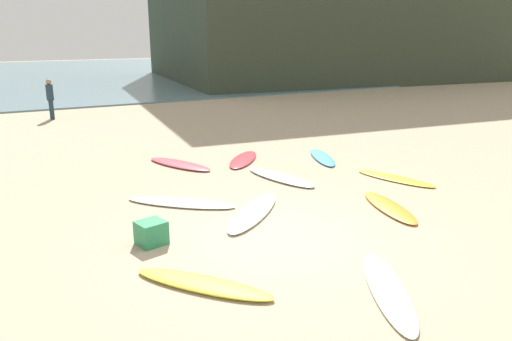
# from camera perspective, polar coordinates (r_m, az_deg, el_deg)

# --- Properties ---
(ground_plane) EXTENTS (120.00, 120.00, 0.00)m
(ground_plane) POSITION_cam_1_polar(r_m,az_deg,el_deg) (8.74, 2.35, -7.84)
(ground_plane) COLOR tan
(ocean_water) EXTENTS (120.00, 40.00, 0.08)m
(ocean_water) POSITION_cam_1_polar(r_m,az_deg,el_deg) (44.59, -22.58, 10.22)
(ocean_water) COLOR slate
(ocean_water) RESTS_ON ground_plane
(surfboard_0) EXTENTS (1.74, 1.93, 0.08)m
(surfboard_0) POSITION_cam_1_polar(r_m,az_deg,el_deg) (13.80, -1.49, 1.29)
(surfboard_0) COLOR #D64C57
(surfboard_0) RESTS_ON ground_plane
(surfboard_1) EXTENTS (1.76, 1.98, 0.09)m
(surfboard_1) POSITION_cam_1_polar(r_m,az_deg,el_deg) (7.22, -6.16, -12.94)
(surfboard_1) COLOR yellow
(surfboard_1) RESTS_ON ground_plane
(surfboard_2) EXTENTS (1.53, 2.28, 0.06)m
(surfboard_2) POSITION_cam_1_polar(r_m,az_deg,el_deg) (7.30, 15.06, -13.19)
(surfboard_2) COLOR #F2E9CA
(surfboard_2) RESTS_ON ground_plane
(surfboard_3) EXTENTS (1.01, 2.06, 0.08)m
(surfboard_3) POSITION_cam_1_polar(r_m,az_deg,el_deg) (10.45, 15.22, -4.11)
(surfboard_3) COLOR orange
(surfboard_3) RESTS_ON ground_plane
(surfboard_4) EXTENTS (2.18, 2.01, 0.07)m
(surfboard_4) POSITION_cam_1_polar(r_m,az_deg,el_deg) (10.48, -8.72, -3.69)
(surfboard_4) COLOR silver
(surfboard_4) RESTS_ON ground_plane
(surfboard_5) EXTENTS (1.11, 2.28, 0.09)m
(surfboard_5) POSITION_cam_1_polar(r_m,az_deg,el_deg) (12.12, 2.86, -0.78)
(surfboard_5) COLOR silver
(surfboard_5) RESTS_ON ground_plane
(surfboard_6) EXTENTS (1.19, 2.09, 0.08)m
(surfboard_6) POSITION_cam_1_polar(r_m,az_deg,el_deg) (14.16, 7.70, 1.54)
(surfboard_6) COLOR #4896E3
(surfboard_6) RESTS_ON ground_plane
(surfboard_7) EXTENTS (2.14, 2.09, 0.09)m
(surfboard_7) POSITION_cam_1_polar(r_m,az_deg,el_deg) (9.81, -0.31, -4.83)
(surfboard_7) COLOR white
(surfboard_7) RESTS_ON ground_plane
(surfboard_8) EXTENTS (1.47, 2.23, 0.09)m
(surfboard_8) POSITION_cam_1_polar(r_m,az_deg,el_deg) (13.46, -8.86, 0.74)
(surfboard_8) COLOR #E4525F
(surfboard_8) RESTS_ON ground_plane
(surfboard_9) EXTENTS (1.14, 2.12, 0.06)m
(surfboard_9) POSITION_cam_1_polar(r_m,az_deg,el_deg) (12.52, 15.85, -0.89)
(surfboard_9) COLOR yellow
(surfboard_9) RESTS_ON ground_plane
(beachgoer_near) EXTENTS (0.32, 0.34, 1.64)m
(beachgoer_near) POSITION_cam_1_polar(r_m,az_deg,el_deg) (21.98, -22.76, 7.85)
(beachgoer_near) COLOR #1E3342
(beachgoer_near) RESTS_ON ground_plane
(beach_cooler) EXTENTS (0.55, 0.52, 0.41)m
(beach_cooler) POSITION_cam_1_polar(r_m,az_deg,el_deg) (8.62, -12.05, -7.07)
(beach_cooler) COLOR #287F51
(beach_cooler) RESTS_ON ground_plane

